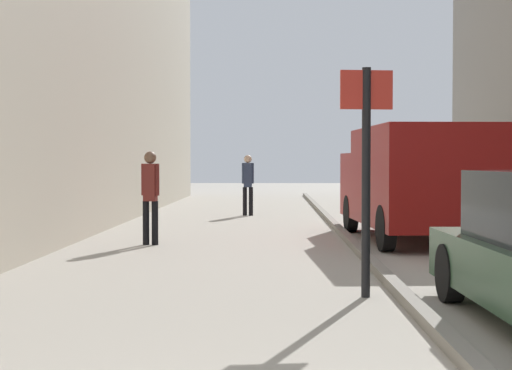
# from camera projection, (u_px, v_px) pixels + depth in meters

# --- Properties ---
(ground_plane) EXTENTS (80.00, 80.00, 0.00)m
(ground_plane) POSITION_uv_depth(u_px,v_px,m) (266.00, 241.00, 14.81)
(ground_plane) COLOR #A8A093
(kerb_strip) EXTENTS (0.16, 40.00, 0.12)m
(kerb_strip) POSITION_uv_depth(u_px,v_px,m) (348.00, 238.00, 14.77)
(kerb_strip) COLOR gray
(kerb_strip) RESTS_ON ground_plane
(pedestrian_main_foreground) EXTENTS (0.34, 0.22, 1.73)m
(pedestrian_main_foreground) POSITION_uv_depth(u_px,v_px,m) (150.00, 191.00, 14.16)
(pedestrian_main_foreground) COLOR black
(pedestrian_main_foreground) RESTS_ON ground_plane
(pedestrian_mid_block) EXTENTS (0.34, 0.22, 1.72)m
(pedestrian_mid_block) POSITION_uv_depth(u_px,v_px,m) (248.00, 181.00, 21.87)
(pedestrian_mid_block) COLOR black
(pedestrian_mid_block) RESTS_ON ground_plane
(delivery_van) EXTENTS (2.40, 5.44, 2.18)m
(delivery_van) POSITION_uv_depth(u_px,v_px,m) (415.00, 180.00, 14.96)
(delivery_van) COLOR maroon
(delivery_van) RESTS_ON ground_plane
(street_sign_post) EXTENTS (0.60, 0.10, 2.60)m
(street_sign_post) POSITION_uv_depth(u_px,v_px,m) (366.00, 161.00, 8.68)
(street_sign_post) COLOR black
(street_sign_post) RESTS_ON ground_plane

